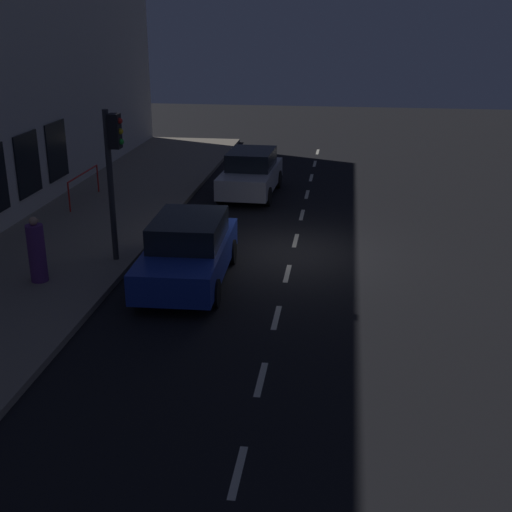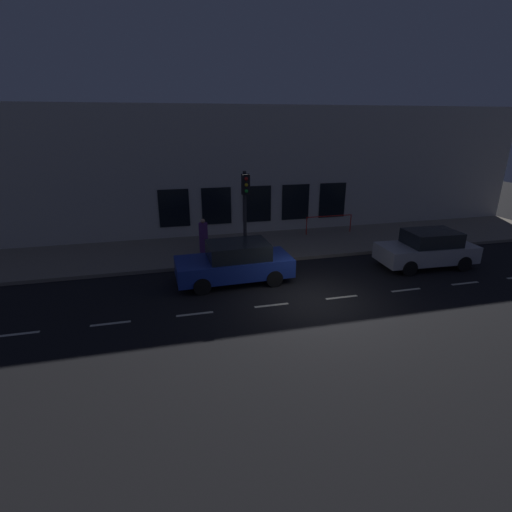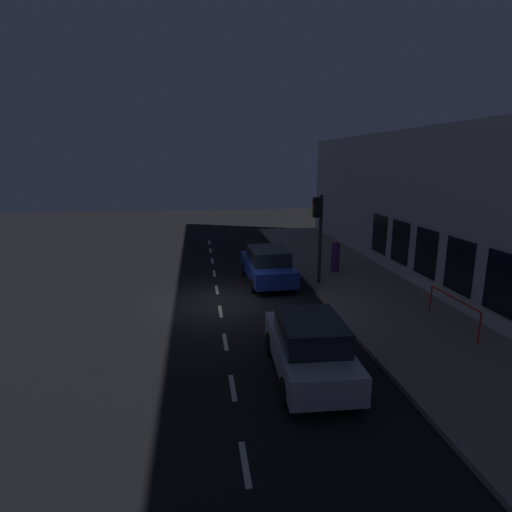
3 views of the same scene
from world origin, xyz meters
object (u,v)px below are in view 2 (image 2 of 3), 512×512
(pedestrian_0, at_px, (204,237))
(parked_car_0, at_px, (427,249))
(parked_car_1, at_px, (235,262))
(traffic_light, at_px, (245,201))

(pedestrian_0, bearing_deg, parked_car_0, 111.17)
(parked_car_1, distance_m, pedestrian_0, 3.54)
(traffic_light, bearing_deg, pedestrian_0, 49.98)
(traffic_light, distance_m, parked_car_1, 2.94)
(parked_car_0, bearing_deg, traffic_light, 74.35)
(traffic_light, xyz_separation_m, parked_car_0, (-2.37, -7.42, -1.95))
(traffic_light, relative_size, parked_car_1, 0.86)
(parked_car_0, relative_size, parked_car_1, 0.92)
(pedestrian_0, bearing_deg, traffic_light, 93.71)
(parked_car_1, bearing_deg, parked_car_0, -94.14)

